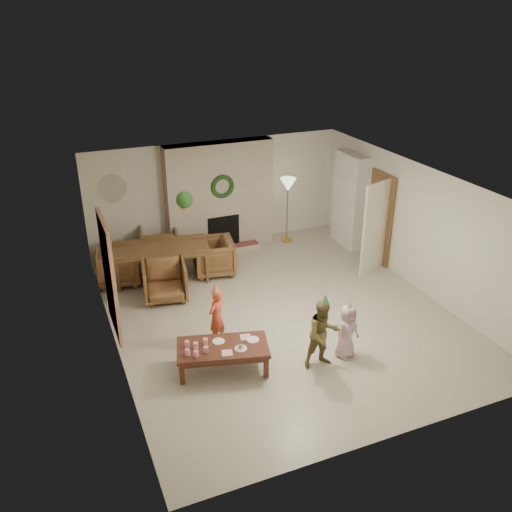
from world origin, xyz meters
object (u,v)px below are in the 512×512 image
dining_table (162,263)px  dining_chair_left (119,266)px  dining_chair_right (213,257)px  child_pink (347,331)px  dining_chair_far (159,245)px  coffee_table_top (223,348)px  child_red (216,317)px  dining_chair_near (165,281)px  child_plaid (323,334)px

dining_table → dining_chair_left: (-0.86, 0.15, 0.04)m
dining_chair_right → child_pink: (1.05, -3.68, 0.08)m
child_pink → dining_chair_far: bearing=97.3°
coffee_table_top → dining_chair_left: bearing=120.6°
dining_chair_far → dining_chair_left: bearing=45.0°
dining_table → dining_chair_far: (0.15, 0.86, 0.04)m
dining_chair_left → coffee_table_top: size_ratio=0.60×
coffee_table_top → child_pink: child_pink is taller
dining_chair_right → child_pink: bearing=25.7°
dining_table → coffee_table_top: dining_table is taller
child_red → dining_table: bearing=-120.8°
dining_chair_near → dining_chair_right: bearing=38.7°
child_red → child_pink: bearing=110.2°
child_plaid → dining_chair_near: bearing=123.0°
dining_chair_right → child_red: (-0.78, -2.50, 0.12)m
dining_chair_near → child_plaid: bearing=-50.1°
dining_chair_left → coffee_table_top: dining_chair_left is taller
dining_chair_left → coffee_table_top: (1.00, -3.58, 0.02)m
child_plaid → child_pink: 0.50m
coffee_table_top → child_red: size_ratio=1.40×
dining_chair_near → dining_chair_right: same height
dining_chair_far → child_red: size_ratio=0.83×
dining_chair_near → dining_chair_far: size_ratio=1.00×
child_plaid → child_pink: (0.48, 0.07, -0.12)m
dining_table → dining_chair_near: size_ratio=2.34×
coffee_table_top → child_red: child_red is taller
coffee_table_top → child_plaid: (1.50, -0.49, 0.18)m
dining_table → dining_chair_far: size_ratio=2.34×
dining_table → dining_chair_far: 0.87m
child_plaid → dining_chair_left: bearing=124.3°
dining_chair_right → child_plaid: child_plaid is taller
dining_chair_left → child_red: 3.06m
dining_chair_near → dining_chair_left: size_ratio=1.00×
dining_table → child_red: 2.71m
dining_chair_right → child_red: bearing=-7.5°
dining_chair_near → dining_chair_right: (1.22, 0.67, 0.00)m
dining_chair_far → dining_chair_right: same height
dining_table → dining_chair_near: dining_chair_near is taller
dining_chair_far → child_plaid: child_plaid is taller
dining_chair_near → dining_chair_left: same height
child_pink → dining_chair_near: bearing=111.7°
dining_chair_left → child_plaid: (2.49, -4.07, 0.20)m
dining_chair_left → dining_chair_far: bearing=-45.0°
dining_table → dining_chair_far: bearing=90.0°
dining_chair_right → coffee_table_top: dining_chair_right is taller
dining_chair_right → child_plaid: (0.56, -3.74, 0.20)m
dining_chair_right → child_plaid: 3.79m
coffee_table_top → child_plaid: size_ratio=1.22×
dining_table → coffee_table_top: bearing=-77.9°
dining_chair_near → dining_chair_left: bearing=135.0°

